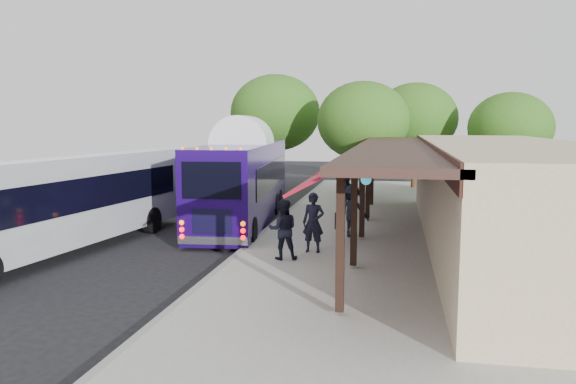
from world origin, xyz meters
The scene contains 15 objects.
ground centered at (0.00, 0.00, 0.00)m, with size 90.00×90.00×0.00m, color black.
sidewalk centered at (5.00, 4.00, 0.07)m, with size 10.00×40.00×0.15m, color #9E9B93.
curb centered at (0.05, 4.00, 0.07)m, with size 0.20×40.00×0.16m, color gray.
station_shelter centered at (8.38, 4.00, 1.85)m, with size 8.15×20.00×3.60m.
coach_bus centered at (-1.45, 7.23, 1.94)m, with size 3.36×11.45×3.61m.
city_bus centered at (-5.95, 0.82, 1.80)m, with size 4.11×12.38×3.26m.
ped_a centered at (2.38, 1.71, 1.10)m, with size 0.70×0.46×1.91m, color black.
ped_b centered at (1.62, 0.62, 1.06)m, with size 0.89×0.69×1.82m, color black.
ped_c centered at (2.80, 9.50, 1.00)m, with size 1.00×0.42×1.71m, color black.
ped_d centered at (3.40, 4.35, 1.08)m, with size 1.21×0.69×1.87m, color black.
sign_board centered at (2.96, 3.37, 0.87)m, with size 0.13×0.48×1.06m.
tree_left centered at (3.10, 15.57, 4.33)m, with size 5.08×5.08×6.50m.
tree_mid centered at (6.07, 20.61, 4.48)m, with size 5.25×5.25×6.72m.
tree_right centered at (11.17, 17.69, 3.95)m, with size 4.64×4.64×5.93m.
tree_far centered at (-2.63, 19.34, 4.84)m, with size 5.67×5.67×7.26m.
Camera 1 is at (4.88, -15.65, 4.27)m, focal length 35.00 mm.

